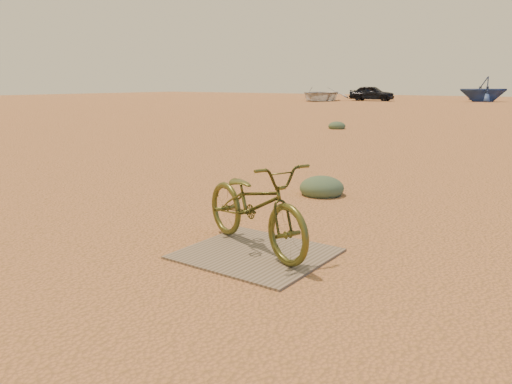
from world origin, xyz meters
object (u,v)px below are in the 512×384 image
Objects in this scene: plywood_board at (256,254)px; boat_far_left at (484,89)px; boat_near_left at (320,94)px; car at (372,93)px; bicycle at (255,205)px.

plywood_board is 0.33× the size of boat_far_left.
plywood_board is 0.23× the size of boat_near_left.
boat_near_left is (-3.66, -2.83, -0.05)m from car.
boat_near_left reaches higher than bicycle.
boat_far_left reaches higher than car.
car is at bearing 42.65° from bicycle.
boat_far_left is (-6.60, 42.38, 1.04)m from plywood_board.
bicycle is 40.41m from boat_near_left.
car reaches higher than plywood_board.
boat_near_left is (-18.62, 35.87, 0.14)m from bicycle.
boat_far_left reaches higher than plywood_board.
bicycle is 0.42× the size of boat_far_left.
boat_near_left is 13.71m from boat_far_left.
car is 4.62m from boat_near_left.
bicycle reaches higher than plywood_board.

